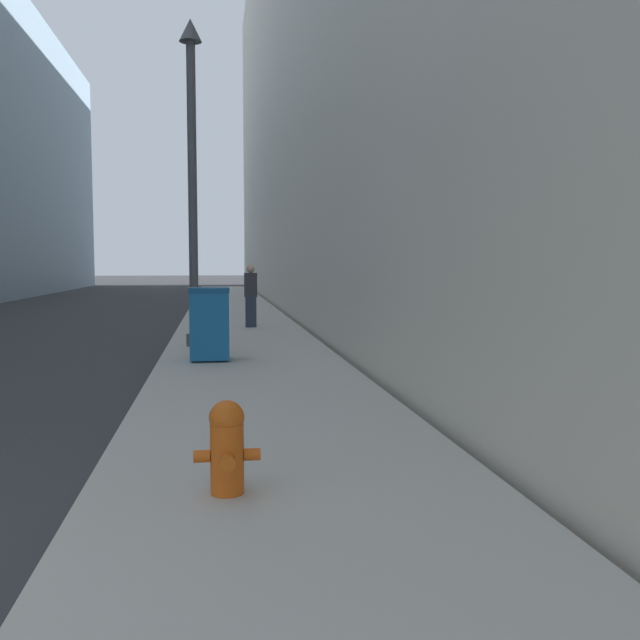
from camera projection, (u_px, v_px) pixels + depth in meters
sidewalk_right at (237, 322)px, 21.14m from camera, size 3.22×60.00×0.13m
building_right_stone at (417, 56)px, 29.32m from camera, size 12.00×60.00×20.62m
fire_hydrant at (227, 445)px, 5.21m from camera, size 0.49×0.37×0.69m
trash_bin at (210, 323)px, 12.31m from camera, size 0.69×0.70×1.27m
lamppost at (192, 163)px, 14.21m from camera, size 0.44×0.44×6.48m
pedestrian_on_sidewalk at (251, 296)px, 18.69m from camera, size 0.33×0.22×1.64m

